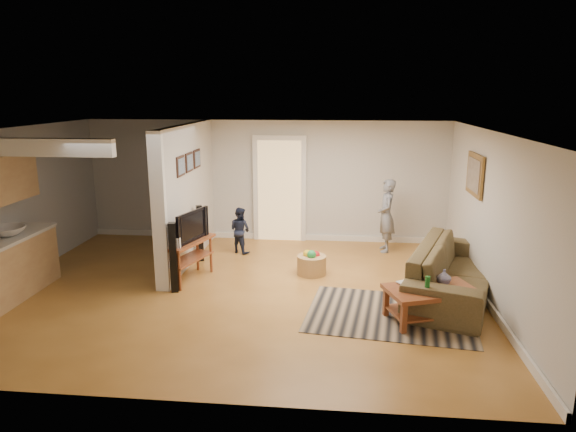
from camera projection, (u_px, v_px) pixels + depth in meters
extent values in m
plane|color=brown|center=(240.00, 291.00, 8.09)|extent=(7.50, 7.50, 0.00)
cube|color=beige|center=(266.00, 181.00, 10.70)|extent=(7.50, 0.04, 2.50)
cube|color=beige|center=(6.00, 208.00, 8.16)|extent=(0.04, 6.00, 2.50)
cube|color=beige|center=(492.00, 220.00, 7.44)|extent=(0.04, 6.00, 2.50)
cube|color=white|center=(236.00, 131.00, 7.51)|extent=(7.50, 6.00, 0.04)
cube|color=beige|center=(188.00, 194.00, 9.32)|extent=(0.15, 3.10, 2.50)
cube|color=white|center=(159.00, 213.00, 7.82)|extent=(0.22, 0.10, 2.50)
cube|color=white|center=(266.00, 236.00, 10.95)|extent=(7.50, 0.04, 0.12)
cube|color=white|center=(483.00, 296.00, 7.72)|extent=(0.04, 6.00, 0.12)
cube|color=#D8B272|center=(280.00, 191.00, 10.66)|extent=(0.90, 0.06, 2.10)
imported|color=silver|center=(8.00, 236.00, 7.72)|extent=(0.54, 0.54, 0.19)
cube|color=black|center=(180.00, 166.00, 8.54)|extent=(0.03, 0.40, 0.34)
cube|color=black|center=(189.00, 162.00, 9.02)|extent=(0.03, 0.40, 0.34)
cube|color=black|center=(197.00, 159.00, 9.51)|extent=(0.03, 0.40, 0.34)
cube|color=brown|center=(475.00, 175.00, 8.29)|extent=(0.04, 0.90, 0.68)
cube|color=black|center=(390.00, 314.00, 7.22)|extent=(2.48, 1.95, 0.01)
imported|color=#483C24|center=(452.00, 295.00, 7.91)|extent=(1.91, 2.93, 0.80)
cube|color=maroon|center=(431.00, 291.00, 6.94)|extent=(1.35, 1.04, 0.06)
cube|color=silver|center=(431.00, 290.00, 6.94)|extent=(0.84, 0.64, 0.02)
cube|color=maroon|center=(430.00, 310.00, 7.00)|extent=(1.23, 0.92, 0.03)
cube|color=maroon|center=(404.00, 318.00, 6.61)|extent=(0.09, 0.09, 0.44)
cube|color=maroon|center=(476.00, 310.00, 6.84)|extent=(0.09, 0.09, 0.44)
cube|color=maroon|center=(386.00, 301.00, 7.13)|extent=(0.09, 0.09, 0.44)
cube|color=maroon|center=(454.00, 295.00, 7.37)|extent=(0.09, 0.09, 0.44)
imported|color=navy|center=(443.00, 284.00, 7.10)|extent=(0.25, 0.25, 0.21)
cylinder|color=#145B1D|center=(427.00, 285.00, 6.73)|extent=(0.07, 0.07, 0.24)
imported|color=#998C4C|center=(402.00, 286.00, 7.02)|extent=(0.31, 0.33, 0.02)
imported|color=#66594C|center=(446.00, 293.00, 6.76)|extent=(0.25, 0.32, 0.02)
cube|color=maroon|center=(188.00, 242.00, 8.41)|extent=(0.71, 1.16, 0.05)
cube|color=maroon|center=(189.00, 259.00, 8.48)|extent=(0.64, 1.06, 0.03)
cylinder|color=maroon|center=(165.00, 268.00, 8.12)|extent=(0.05, 0.05, 0.67)
cylinder|color=maroon|center=(197.00, 252.00, 8.96)|extent=(0.05, 0.05, 0.67)
cylinder|color=maroon|center=(179.00, 270.00, 8.02)|extent=(0.05, 0.05, 0.67)
cylinder|color=maroon|center=(211.00, 254.00, 8.86)|extent=(0.05, 0.05, 0.67)
imported|color=black|center=(189.00, 240.00, 8.40)|extent=(0.37, 0.87, 0.50)
cylinder|color=white|center=(178.00, 243.00, 7.99)|extent=(0.09, 0.09, 0.16)
cube|color=black|center=(173.00, 258.00, 7.93)|extent=(0.13, 0.13, 1.12)
cube|color=black|center=(200.00, 233.00, 9.42)|extent=(0.14, 0.14, 1.05)
cylinder|color=#9E6D44|center=(312.00, 265.00, 8.80)|extent=(0.50, 0.50, 0.33)
sphere|color=red|center=(316.00, 255.00, 8.80)|extent=(0.15, 0.15, 0.15)
sphere|color=gold|center=(307.00, 254.00, 8.79)|extent=(0.15, 0.15, 0.15)
sphere|color=green|center=(312.00, 255.00, 8.69)|extent=(0.15, 0.15, 0.15)
imported|color=slate|center=(385.00, 251.00, 10.13)|extent=(0.36, 0.54, 1.43)
imported|color=#1B2138|center=(241.00, 252.00, 10.04)|extent=(0.55, 0.51, 0.90)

